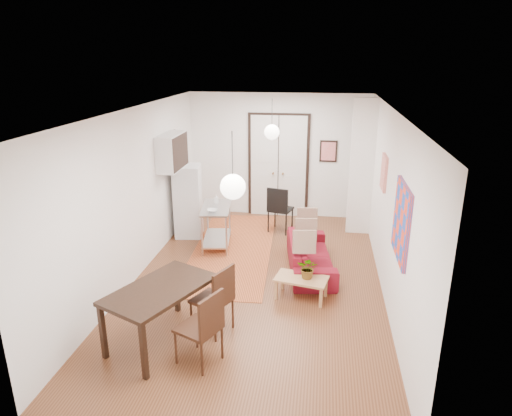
# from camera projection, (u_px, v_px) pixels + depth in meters

# --- Properties ---
(floor) EXTENTS (7.00, 7.00, 0.00)m
(floor) POSITION_uv_depth(u_px,v_px,m) (257.00, 280.00, 7.90)
(floor) COLOR brown
(floor) RESTS_ON ground
(ceiling) EXTENTS (4.20, 7.00, 0.02)m
(ceiling) POSITION_uv_depth(u_px,v_px,m) (257.00, 110.00, 6.98)
(ceiling) COLOR silver
(ceiling) RESTS_ON wall_back
(wall_back) EXTENTS (4.20, 0.02, 2.90)m
(wall_back) POSITION_uv_depth(u_px,v_px,m) (279.00, 156.00, 10.72)
(wall_back) COLOR white
(wall_back) RESTS_ON floor
(wall_front) EXTENTS (4.20, 0.02, 2.90)m
(wall_front) POSITION_uv_depth(u_px,v_px,m) (202.00, 316.00, 4.16)
(wall_front) COLOR white
(wall_front) RESTS_ON floor
(wall_left) EXTENTS (0.02, 7.00, 2.90)m
(wall_left) POSITION_uv_depth(u_px,v_px,m) (135.00, 195.00, 7.73)
(wall_left) COLOR white
(wall_left) RESTS_ON floor
(wall_right) EXTENTS (0.02, 7.00, 2.90)m
(wall_right) POSITION_uv_depth(u_px,v_px,m) (390.00, 207.00, 7.15)
(wall_right) COLOR white
(wall_right) RESTS_ON floor
(double_doors) EXTENTS (1.44, 0.06, 2.50)m
(double_doors) POSITION_uv_depth(u_px,v_px,m) (278.00, 167.00, 10.76)
(double_doors) COLOR silver
(double_doors) RESTS_ON wall_back
(stub_partition) EXTENTS (0.50, 0.10, 2.90)m
(stub_partition) POSITION_uv_depth(u_px,v_px,m) (362.00, 168.00, 9.58)
(stub_partition) COLOR white
(stub_partition) RESTS_ON floor
(wall_cabinet) EXTENTS (0.35, 1.00, 0.70)m
(wall_cabinet) POSITION_uv_depth(u_px,v_px,m) (172.00, 152.00, 8.97)
(wall_cabinet) COLOR silver
(wall_cabinet) RESTS_ON wall_left
(painting_popart) EXTENTS (0.05, 1.00, 1.00)m
(painting_popart) POSITION_uv_depth(u_px,v_px,m) (402.00, 222.00, 5.92)
(painting_popart) COLOR red
(painting_popart) RESTS_ON wall_right
(painting_abstract) EXTENTS (0.05, 0.50, 0.60)m
(painting_abstract) POSITION_uv_depth(u_px,v_px,m) (384.00, 172.00, 7.79)
(painting_abstract) COLOR beige
(painting_abstract) RESTS_ON wall_right
(poster_back) EXTENTS (0.40, 0.03, 0.50)m
(poster_back) POSITION_uv_depth(u_px,v_px,m) (328.00, 151.00, 10.49)
(poster_back) COLOR red
(poster_back) RESTS_ON wall_back
(print_left) EXTENTS (0.03, 0.44, 0.54)m
(print_left) POSITION_uv_depth(u_px,v_px,m) (172.00, 144.00, 9.44)
(print_left) COLOR #A27543
(print_left) RESTS_ON wall_left
(pendant_back) EXTENTS (0.30, 0.30, 0.80)m
(pendant_back) POSITION_uv_depth(u_px,v_px,m) (272.00, 132.00, 9.06)
(pendant_back) COLOR white
(pendant_back) RESTS_ON ceiling
(pendant_front) EXTENTS (0.30, 0.30, 0.80)m
(pendant_front) POSITION_uv_depth(u_px,v_px,m) (233.00, 187.00, 5.31)
(pendant_front) COLOR white
(pendant_front) RESTS_ON ceiling
(kilim_rug) EXTENTS (1.72, 4.12, 0.01)m
(kilim_rug) POSITION_uv_depth(u_px,v_px,m) (233.00, 249.00, 9.14)
(kilim_rug) COLOR #C35D30
(kilim_rug) RESTS_ON floor
(sofa) EXTENTS (1.00, 1.98, 0.55)m
(sofa) POSITION_uv_depth(u_px,v_px,m) (310.00, 255.00, 8.24)
(sofa) COLOR maroon
(sofa) RESTS_ON floor
(coffee_table) EXTENTS (0.89, 0.61, 0.36)m
(coffee_table) POSITION_uv_depth(u_px,v_px,m) (301.00, 280.00, 7.23)
(coffee_table) COLOR tan
(coffee_table) RESTS_ON floor
(potted_plant) EXTENTS (0.37, 0.33, 0.35)m
(potted_plant) POSITION_uv_depth(u_px,v_px,m) (308.00, 268.00, 7.14)
(potted_plant) COLOR #2F622C
(potted_plant) RESTS_ON coffee_table
(kitchen_counter) EXTENTS (0.70, 1.16, 0.84)m
(kitchen_counter) POSITION_uv_depth(u_px,v_px,m) (216.00, 221.00, 9.16)
(kitchen_counter) COLOR #B7B9BC
(kitchen_counter) RESTS_ON floor
(bowl) EXTENTS (0.23, 0.23, 0.05)m
(bowl) POSITION_uv_depth(u_px,v_px,m) (212.00, 210.00, 8.77)
(bowl) COLOR beige
(bowl) RESTS_ON kitchen_counter
(soap_bottle) EXTENTS (0.09, 0.09, 0.17)m
(soap_bottle) POSITION_uv_depth(u_px,v_px,m) (216.00, 199.00, 9.27)
(soap_bottle) COLOR #5290B3
(soap_bottle) RESTS_ON kitchen_counter
(fridge) EXTENTS (0.62, 0.62, 1.54)m
(fridge) POSITION_uv_depth(u_px,v_px,m) (188.00, 201.00, 9.63)
(fridge) COLOR silver
(fridge) RESTS_ON floor
(dining_table) EXTENTS (1.38, 1.68, 0.81)m
(dining_table) POSITION_uv_depth(u_px,v_px,m) (160.00, 294.00, 6.01)
(dining_table) COLOR black
(dining_table) RESTS_ON floor
(dining_chair_near) EXTENTS (0.63, 0.75, 1.00)m
(dining_chair_near) POSITION_uv_depth(u_px,v_px,m) (213.00, 290.00, 6.39)
(dining_chair_near) COLOR #392112
(dining_chair_near) RESTS_ON floor
(dining_chair_far) EXTENTS (0.63, 0.75, 1.00)m
(dining_chair_far) POSITION_uv_depth(u_px,v_px,m) (200.00, 317.00, 5.74)
(dining_chair_far) COLOR #392112
(dining_chair_far) RESTS_ON floor
(black_side_chair) EXTENTS (0.58, 0.58, 1.03)m
(black_side_chair) POSITION_uv_depth(u_px,v_px,m) (281.00, 203.00, 10.02)
(black_side_chair) COLOR black
(black_side_chair) RESTS_ON floor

